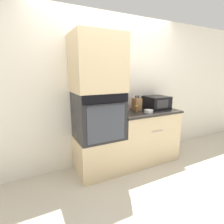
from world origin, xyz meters
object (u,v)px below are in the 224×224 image
(wall_oven, at_px, (98,115))
(condiment_jar_mid, at_px, (136,109))
(condiment_jar_near, at_px, (128,108))
(bowl, at_px, (149,111))
(condiment_jar_far, at_px, (127,107))
(microwave, at_px, (156,102))
(knife_block, at_px, (137,104))

(wall_oven, distance_m, condiment_jar_mid, 0.70)
(condiment_jar_near, bearing_deg, condiment_jar_mid, -67.01)
(condiment_jar_near, distance_m, condiment_jar_mid, 0.18)
(bowl, relative_size, condiment_jar_far, 1.38)
(microwave, distance_m, condiment_jar_mid, 0.48)
(knife_block, distance_m, condiment_jar_far, 0.18)
(microwave, xyz_separation_m, condiment_jar_mid, (-0.47, -0.05, -0.06))
(microwave, bearing_deg, condiment_jar_far, 161.19)
(wall_oven, relative_size, condiment_jar_far, 6.62)
(microwave, relative_size, bowl, 2.77)
(condiment_jar_near, bearing_deg, knife_block, -27.86)
(bowl, bearing_deg, condiment_jar_far, 117.13)
(condiment_jar_far, bearing_deg, bowl, -62.87)
(microwave, height_order, condiment_jar_far, microwave)
(bowl, height_order, condiment_jar_near, condiment_jar_near)
(wall_oven, distance_m, knife_block, 0.78)
(knife_block, bearing_deg, wall_oven, -172.36)
(wall_oven, height_order, condiment_jar_mid, wall_oven)
(wall_oven, xyz_separation_m, bowl, (0.85, -0.13, 0.01))
(knife_block, distance_m, condiment_jar_mid, 0.13)
(bowl, distance_m, condiment_jar_mid, 0.21)
(wall_oven, height_order, microwave, wall_oven)
(microwave, height_order, knife_block, knife_block)
(microwave, bearing_deg, bowl, -149.29)
(knife_block, distance_m, bowl, 0.26)
(wall_oven, bearing_deg, condiment_jar_near, 15.50)
(bowl, xyz_separation_m, condiment_jar_far, (-0.19, 0.37, 0.03))
(knife_block, height_order, bowl, knife_block)
(wall_oven, height_order, condiment_jar_near, wall_oven)
(condiment_jar_far, bearing_deg, wall_oven, -160.21)
(microwave, distance_m, condiment_jar_far, 0.54)
(knife_block, xyz_separation_m, condiment_jar_mid, (-0.07, -0.09, -0.05))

